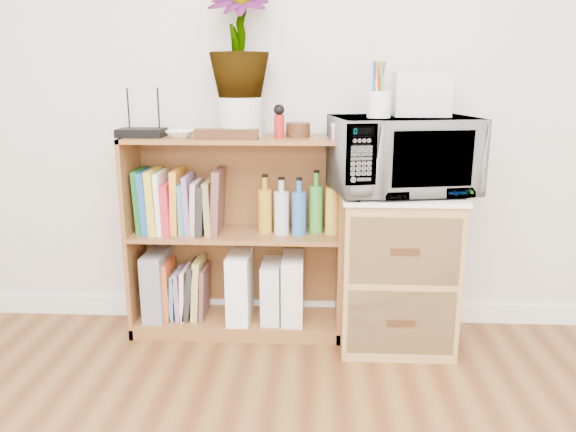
{
  "coord_description": "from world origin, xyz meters",
  "views": [
    {
      "loc": [
        0.03,
        -0.44,
        1.23
      ],
      "look_at": [
        -0.09,
        1.95,
        0.62
      ],
      "focal_mm": 35.0,
      "sensor_mm": 36.0,
      "label": 1
    }
  ],
  "objects": [
    {
      "name": "skirting_board",
      "position": [
        0.0,
        2.24,
        0.05
      ],
      "size": [
        4.0,
        0.02,
        0.1
      ],
      "primitive_type": "cube",
      "color": "white",
      "rests_on": "ground"
    },
    {
      "name": "bookshelf",
      "position": [
        -0.35,
        2.1,
        0.47
      ],
      "size": [
        1.0,
        0.3,
        0.95
      ],
      "primitive_type": "cube",
      "color": "brown",
      "rests_on": "ground"
    },
    {
      "name": "wicker_unit",
      "position": [
        0.4,
        2.02,
        0.35
      ],
      "size": [
        0.5,
        0.45,
        0.7
      ],
      "primitive_type": "cube",
      "color": "#9E7542",
      "rests_on": "ground"
    },
    {
      "name": "microwave",
      "position": [
        0.4,
        2.02,
        0.88
      ],
      "size": [
        0.66,
        0.51,
        0.33
      ],
      "primitive_type": "imported",
      "rotation": [
        0.0,
        0.0,
        0.2
      ],
      "color": "white",
      "rests_on": "wicker_unit"
    },
    {
      "name": "pen_cup",
      "position": [
        0.29,
        1.95,
        1.1
      ],
      "size": [
        0.1,
        0.1,
        0.11
      ],
      "primitive_type": "cylinder",
      "color": "white",
      "rests_on": "microwave"
    },
    {
      "name": "small_appliance",
      "position": [
        0.47,
        2.07,
        1.14
      ],
      "size": [
        0.24,
        0.2,
        0.19
      ],
      "primitive_type": "cube",
      "color": "silver",
      "rests_on": "microwave"
    },
    {
      "name": "router",
      "position": [
        -0.77,
        2.08,
        0.97
      ],
      "size": [
        0.21,
        0.14,
        0.04
      ],
      "primitive_type": "cube",
      "color": "black",
      "rests_on": "bookshelf"
    },
    {
      "name": "white_bowl",
      "position": [
        -0.59,
        2.07,
        0.97
      ],
      "size": [
        0.13,
        0.13,
        0.03
      ],
      "primitive_type": "imported",
      "color": "white",
      "rests_on": "bookshelf"
    },
    {
      "name": "plant_pot",
      "position": [
        -0.32,
        2.12,
        1.04
      ],
      "size": [
        0.21,
        0.21,
        0.18
      ],
      "primitive_type": "cylinder",
      "color": "silver",
      "rests_on": "bookshelf"
    },
    {
      "name": "potted_plant",
      "position": [
        -0.32,
        2.12,
        1.37
      ],
      "size": [
        0.27,
        0.27,
        0.49
      ],
      "primitive_type": "imported",
      "color": "#3D702C",
      "rests_on": "plant_pot"
    },
    {
      "name": "trinket_box",
      "position": [
        -0.37,
        2.0,
        0.97
      ],
      "size": [
        0.28,
        0.07,
        0.04
      ],
      "primitive_type": "cube",
      "color": "#371E0F",
      "rests_on": "bookshelf"
    },
    {
      "name": "kokeshi_doll",
      "position": [
        -0.14,
        2.06,
        1.0
      ],
      "size": [
        0.05,
        0.05,
        0.1
      ],
      "primitive_type": "cylinder",
      "color": "#A91814",
      "rests_on": "bookshelf"
    },
    {
      "name": "wooden_bowl",
      "position": [
        -0.06,
        2.11,
        0.98
      ],
      "size": [
        0.11,
        0.11,
        0.06
      ],
      "primitive_type": "cylinder",
      "color": "#341D0E",
      "rests_on": "bookshelf"
    },
    {
      "name": "paint_jars",
      "position": [
        0.14,
        2.01,
        0.98
      ],
      "size": [
        0.12,
        0.04,
        0.06
      ],
      "primitive_type": "cube",
      "color": "#CA7087",
      "rests_on": "bookshelf"
    },
    {
      "name": "file_box",
      "position": [
        -0.74,
        2.1,
        0.23
      ],
      "size": [
        0.1,
        0.26,
        0.33
      ],
      "primitive_type": "cube",
      "color": "gray",
      "rests_on": "bookshelf"
    },
    {
      "name": "magazine_holder_left",
      "position": [
        -0.33,
        2.09,
        0.24
      ],
      "size": [
        0.11,
        0.27,
        0.33
      ],
      "primitive_type": "cube",
      "color": "white",
      "rests_on": "bookshelf"
    },
    {
      "name": "magazine_holder_mid",
      "position": [
        -0.18,
        2.09,
        0.21
      ],
      "size": [
        0.09,
        0.23,
        0.28
      ],
      "primitive_type": "cube",
      "color": "silver",
      "rests_on": "bookshelf"
    },
    {
      "name": "magazine_holder_right",
      "position": [
        -0.08,
        2.09,
        0.23
      ],
      "size": [
        0.1,
        0.25,
        0.32
      ],
      "primitive_type": "cube",
      "color": "silver",
      "rests_on": "bookshelf"
    },
    {
      "name": "cookbooks",
      "position": [
        -0.62,
        2.1,
        0.64
      ],
      "size": [
        0.41,
        0.2,
        0.3
      ],
      "color": "#1B6525",
      "rests_on": "bookshelf"
    },
    {
      "name": "liquor_bottles",
      "position": [
        -0.01,
        2.1,
        0.64
      ],
      "size": [
        0.46,
        0.07,
        0.29
      ],
      "color": "#B58A21",
      "rests_on": "bookshelf"
    },
    {
      "name": "lower_books",
      "position": [
        -0.6,
        2.1,
        0.2
      ],
      "size": [
        0.21,
        0.19,
        0.3
      ],
      "color": "#D75226",
      "rests_on": "bookshelf"
    }
  ]
}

